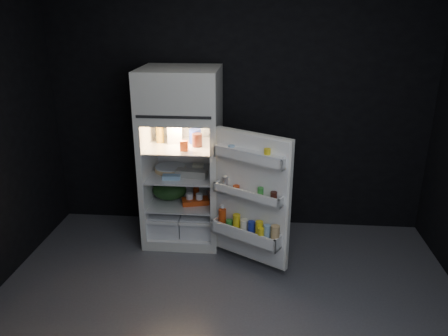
# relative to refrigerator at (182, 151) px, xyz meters

# --- Properties ---
(floor) EXTENTS (4.00, 3.40, 0.00)m
(floor) POSITION_rel_refrigerator_xyz_m (0.54, -1.32, -0.96)
(floor) COLOR #55555A
(floor) RESTS_ON ground
(wall_back) EXTENTS (4.00, 0.00, 2.70)m
(wall_back) POSITION_rel_refrigerator_xyz_m (0.54, 0.38, 0.39)
(wall_back) COLOR black
(wall_back) RESTS_ON ground
(wall_front) EXTENTS (4.00, 0.00, 2.70)m
(wall_front) POSITION_rel_refrigerator_xyz_m (0.54, -3.02, 0.39)
(wall_front) COLOR black
(wall_front) RESTS_ON ground
(refrigerator) EXTENTS (0.76, 0.71, 1.78)m
(refrigerator) POSITION_rel_refrigerator_xyz_m (0.00, 0.00, 0.00)
(refrigerator) COLOR white
(refrigerator) RESTS_ON ground
(fridge_door) EXTENTS (0.72, 0.53, 1.22)m
(fridge_door) POSITION_rel_refrigerator_xyz_m (0.71, -0.57, -0.27)
(fridge_door) COLOR white
(fridge_door) RESTS_ON ground
(milk_jug) EXTENTS (0.17, 0.17, 0.24)m
(milk_jug) POSITION_rel_refrigerator_xyz_m (-0.08, 0.05, 0.19)
(milk_jug) COLOR white
(milk_jug) RESTS_ON refrigerator
(mayo_jar) EXTENTS (0.16, 0.16, 0.14)m
(mayo_jar) POSITION_rel_refrigerator_xyz_m (0.13, 0.05, 0.14)
(mayo_jar) COLOR navy
(mayo_jar) RESTS_ON refrigerator
(jam_jar) EXTENTS (0.12, 0.12, 0.13)m
(jam_jar) POSITION_rel_refrigerator_xyz_m (0.16, -0.07, 0.14)
(jam_jar) COLOR black
(jam_jar) RESTS_ON refrigerator
(amber_bottle) EXTENTS (0.09, 0.09, 0.22)m
(amber_bottle) POSITION_rel_refrigerator_xyz_m (-0.23, 0.03, 0.18)
(amber_bottle) COLOR gold
(amber_bottle) RESTS_ON refrigerator
(small_carton) EXTENTS (0.07, 0.06, 0.10)m
(small_carton) POSITION_rel_refrigerator_xyz_m (0.06, -0.22, 0.12)
(small_carton) COLOR #D14A18
(small_carton) RESTS_ON refrigerator
(egg_carton) EXTENTS (0.32, 0.16, 0.07)m
(egg_carton) POSITION_rel_refrigerator_xyz_m (0.11, -0.13, -0.19)
(egg_carton) COLOR gray
(egg_carton) RESTS_ON refrigerator
(pie) EXTENTS (0.35, 0.35, 0.04)m
(pie) POSITION_rel_refrigerator_xyz_m (-0.14, 0.02, -0.21)
(pie) COLOR tan
(pie) RESTS_ON refrigerator
(flat_package) EXTENTS (0.18, 0.10, 0.04)m
(flat_package) POSITION_rel_refrigerator_xyz_m (-0.08, -0.20, -0.21)
(flat_package) COLOR #84ADCC
(flat_package) RESTS_ON refrigerator
(wrapped_pkg) EXTENTS (0.11, 0.10, 0.05)m
(wrapped_pkg) POSITION_rel_refrigerator_xyz_m (0.14, 0.11, -0.20)
(wrapped_pkg) COLOR #ECE6C1
(wrapped_pkg) RESTS_ON refrigerator
(produce_bag) EXTENTS (0.38, 0.33, 0.20)m
(produce_bag) POSITION_rel_refrigerator_xyz_m (-0.15, -0.02, -0.43)
(produce_bag) COLOR #193815
(produce_bag) RESTS_ON refrigerator
(yogurt_tray) EXTENTS (0.30, 0.21, 0.05)m
(yogurt_tray) POSITION_rel_refrigerator_xyz_m (0.14, -0.11, -0.50)
(yogurt_tray) COLOR #C33D10
(yogurt_tray) RESTS_ON refrigerator
(small_can_red) EXTENTS (0.07, 0.07, 0.09)m
(small_can_red) POSITION_rel_refrigerator_xyz_m (0.12, 0.09, -0.48)
(small_can_red) COLOR #C33D10
(small_can_red) RESTS_ON refrigerator
(small_can_silver) EXTENTS (0.10, 0.10, 0.09)m
(small_can_silver) POSITION_rel_refrigerator_xyz_m (0.27, 0.06, -0.48)
(small_can_silver) COLOR silver
(small_can_silver) RESTS_ON refrigerator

